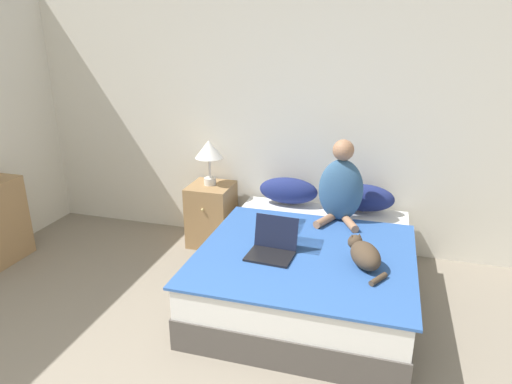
# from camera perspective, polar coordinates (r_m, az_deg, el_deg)

# --- Properties ---
(wall_back) EXTENTS (5.94, 0.05, 2.55)m
(wall_back) POSITION_cam_1_polar(r_m,az_deg,el_deg) (4.63, 0.99, 8.90)
(wall_back) COLOR beige
(wall_back) RESTS_ON ground_plane
(bed) EXTENTS (1.66, 1.94, 0.50)m
(bed) POSITION_cam_1_polar(r_m,az_deg,el_deg) (3.88, 6.56, -9.64)
(bed) COLOR #4C4742
(bed) RESTS_ON ground_plane
(pillow_near) EXTENTS (0.58, 0.24, 0.26)m
(pillow_near) POSITION_cam_1_polar(r_m,az_deg,el_deg) (4.53, 4.06, 0.17)
(pillow_near) COLOR navy
(pillow_near) RESTS_ON bed
(pillow_far) EXTENTS (0.58, 0.24, 0.26)m
(pillow_far) POSITION_cam_1_polar(r_m,az_deg,el_deg) (4.44, 13.22, -0.70)
(pillow_far) COLOR navy
(pillow_far) RESTS_ON bed
(person_sitting) EXTENTS (0.40, 0.39, 0.75)m
(person_sitting) POSITION_cam_1_polar(r_m,az_deg,el_deg) (4.12, 10.56, 0.59)
(person_sitting) COLOR #33567A
(person_sitting) RESTS_ON bed
(cat_tabby) EXTENTS (0.32, 0.48, 0.19)m
(cat_tabby) POSITION_cam_1_polar(r_m,az_deg,el_deg) (3.44, 13.39, -7.58)
(cat_tabby) COLOR #473828
(cat_tabby) RESTS_ON bed
(laptop_open) EXTENTS (0.37, 0.34, 0.27)m
(laptop_open) POSITION_cam_1_polar(r_m,az_deg,el_deg) (3.53, 2.03, -6.94)
(laptop_open) COLOR black
(laptop_open) RESTS_ON bed
(nightstand) EXTENTS (0.43, 0.47, 0.64)m
(nightstand) POSITION_cam_1_polar(r_m,az_deg,el_deg) (4.78, -5.57, -2.78)
(nightstand) COLOR #937047
(nightstand) RESTS_ON ground_plane
(table_lamp) EXTENTS (0.28, 0.28, 0.46)m
(table_lamp) POSITION_cam_1_polar(r_m,az_deg,el_deg) (4.59, -5.90, 5.05)
(table_lamp) COLOR beige
(table_lamp) RESTS_ON nightstand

